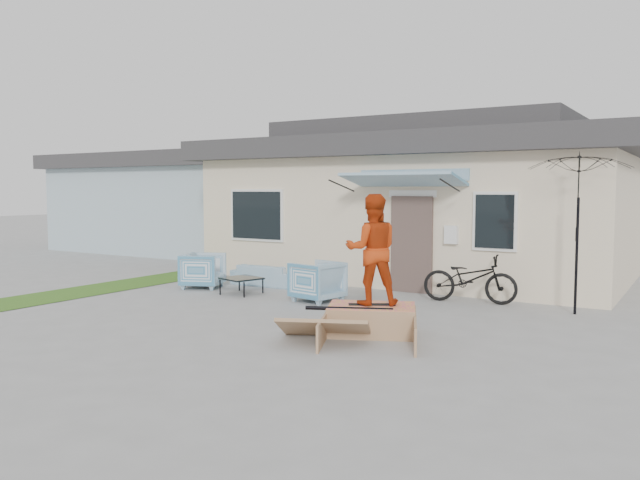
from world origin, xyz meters
The scene contains 13 objects.
ground centered at (0.00, 0.00, 0.00)m, with size 90.00×90.00×0.00m, color gray.
grass_strip centered at (-5.20, 2.00, 0.00)m, with size 1.40×8.00×0.01m, color #33611D.
house centered at (0.00, 7.99, 1.94)m, with size 10.80×8.49×4.10m.
neighbor_house centered at (-10.50, 10.00, 1.78)m, with size 8.60×7.60×3.50m.
loveseat centered at (-2.32, 3.66, 0.33)m, with size 1.66×0.49×0.65m, color teal.
armchair_left centered at (-3.30, 2.57, 0.44)m, with size 0.86×0.80×0.88m, color teal.
armchair_right centered at (-0.18, 2.47, 0.45)m, with size 0.87×0.81×0.89m, color teal.
coffee_table centered at (-2.02, 2.36, 0.18)m, with size 0.72×0.72×0.36m, color black.
bicycle centered at (2.49, 3.92, 0.59)m, with size 0.64×1.84×1.18m, color black.
patio_umbrella centered at (4.48, 3.76, 1.75)m, with size 2.12×2.03×2.20m.
skate_ramp centered at (2.08, 0.44, 0.22)m, with size 1.33×1.77×0.44m, color #9B7451, non-canonical shape.
skateboard centered at (2.06, 0.48, 0.46)m, with size 0.72×0.18×0.05m, color black.
skater centered at (2.06, 0.48, 1.34)m, with size 0.84×0.65×1.71m, color #BA350D.
Camera 1 is at (6.47, -8.24, 2.23)m, focal length 35.60 mm.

